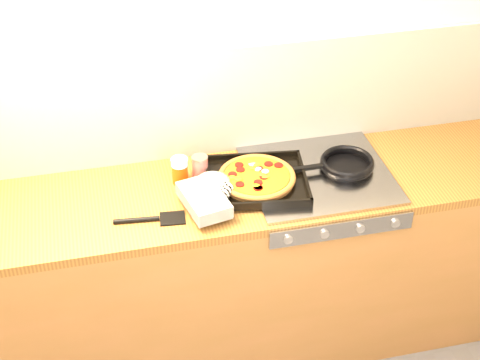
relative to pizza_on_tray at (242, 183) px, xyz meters
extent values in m
plane|color=beige|center=(-0.10, 0.34, 0.31)|extent=(3.20, 0.00, 3.20)
cube|color=white|center=(-0.10, 0.32, 0.21)|extent=(3.20, 0.02, 0.50)
cube|color=#8F5C37|center=(-0.10, 0.04, -0.51)|extent=(3.20, 0.60, 0.86)
cube|color=brown|center=(-0.10, 0.04, -0.06)|extent=(3.20, 0.60, 0.04)
cube|color=gray|center=(0.35, -0.26, -0.09)|extent=(0.60, 0.03, 0.08)
cylinder|color=#A5A5AA|center=(0.12, -0.28, -0.09)|extent=(0.04, 0.02, 0.04)
cylinder|color=#A5A5AA|center=(0.27, -0.28, -0.09)|extent=(0.04, 0.02, 0.04)
cylinder|color=#A5A5AA|center=(0.42, -0.28, -0.09)|extent=(0.04, 0.02, 0.04)
cylinder|color=#A5A5AA|center=(0.57, -0.28, -0.09)|extent=(0.04, 0.02, 0.04)
cube|color=gray|center=(0.35, 0.04, -0.04)|extent=(0.60, 0.56, 0.02)
cube|color=black|center=(0.07, 0.02, -0.02)|extent=(0.46, 0.42, 0.01)
cube|color=black|center=(0.09, 0.20, -0.01)|extent=(0.41, 0.07, 0.02)
cube|color=black|center=(0.05, -0.15, -0.01)|extent=(0.41, 0.07, 0.02)
cube|color=black|center=(0.27, 0.00, -0.01)|extent=(0.06, 0.36, 0.02)
cube|color=black|center=(-0.13, 0.05, -0.01)|extent=(0.06, 0.36, 0.02)
cylinder|color=#A45F2F|center=(0.07, 0.02, -0.01)|extent=(0.35, 0.35, 0.02)
torus|color=#A45F2F|center=(0.07, 0.02, 0.00)|extent=(0.37, 0.37, 0.02)
cylinder|color=orange|center=(0.07, 0.02, 0.01)|extent=(0.31, 0.31, 0.01)
cylinder|color=maroon|center=(0.09, 0.01, 0.01)|extent=(0.04, 0.04, 0.01)
cylinder|color=maroon|center=(0.01, 0.11, 0.01)|extent=(0.04, 0.04, 0.01)
cylinder|color=maroon|center=(0.05, -0.07, 0.01)|extent=(0.04, 0.04, 0.01)
cylinder|color=maroon|center=(-0.03, 0.05, 0.01)|extent=(0.04, 0.04, 0.01)
cylinder|color=maroon|center=(0.14, 0.09, 0.01)|extent=(0.04, 0.04, 0.01)
cylinder|color=maroon|center=(0.09, 0.07, 0.01)|extent=(0.04, 0.04, 0.01)
cylinder|color=maroon|center=(-0.01, -0.02, 0.01)|extent=(0.04, 0.04, 0.01)
cylinder|color=maroon|center=(0.18, 0.07, 0.01)|extent=(0.04, 0.04, 0.01)
cylinder|color=maroon|center=(0.05, -0.06, 0.01)|extent=(0.04, 0.04, 0.01)
cylinder|color=maroon|center=(0.06, -0.03, 0.01)|extent=(0.04, 0.04, 0.01)
cylinder|color=maroon|center=(0.01, 0.08, 0.01)|extent=(0.04, 0.04, 0.01)
ellipsoid|color=gold|center=(-0.01, 0.02, 0.01)|extent=(0.03, 0.03, 0.01)
ellipsoid|color=gold|center=(-0.04, 0.03, 0.01)|extent=(0.03, 0.03, 0.01)
ellipsoid|color=gold|center=(0.07, 0.08, 0.01)|extent=(0.03, 0.03, 0.01)
ellipsoid|color=gold|center=(0.07, 0.12, 0.01)|extent=(0.03, 0.03, 0.01)
ellipsoid|color=gold|center=(0.05, -0.05, 0.01)|extent=(0.03, 0.03, 0.01)
ellipsoid|color=gold|center=(0.10, 0.00, 0.01)|extent=(0.03, 0.03, 0.01)
ellipsoid|color=gold|center=(0.09, 0.02, 0.01)|extent=(0.03, 0.03, 0.01)
ellipsoid|color=gold|center=(-0.01, 0.01, 0.01)|extent=(0.03, 0.03, 0.01)
ellipsoid|color=gold|center=(0.08, 0.10, 0.01)|extent=(0.03, 0.03, 0.01)
ellipsoid|color=silver|center=(0.07, 0.11, 0.01)|extent=(0.04, 0.04, 0.01)
ellipsoid|color=silver|center=(0.09, 0.06, 0.01)|extent=(0.04, 0.04, 0.01)
ellipsoid|color=silver|center=(0.11, 0.04, 0.01)|extent=(0.04, 0.04, 0.01)
cube|color=black|center=(-0.18, -0.09, 0.01)|extent=(0.19, 0.27, 0.06)
ellipsoid|color=black|center=(-0.12, 0.01, 0.01)|extent=(0.16, 0.16, 0.06)
cylinder|color=black|center=(-0.10, -0.07, 0.01)|extent=(0.10, 0.12, 0.05)
cylinder|color=black|center=(0.47, 0.05, -0.02)|extent=(0.22, 0.22, 0.01)
torus|color=black|center=(0.47, 0.05, 0.00)|extent=(0.24, 0.24, 0.02)
cube|color=black|center=(0.29, 0.04, 0.00)|extent=(0.17, 0.02, 0.01)
cylinder|color=#9C0C14|center=(-0.15, 0.15, 0.00)|extent=(0.09, 0.09, 0.09)
cylinder|color=#B2B2B7|center=(-0.15, 0.15, 0.05)|extent=(0.09, 0.09, 0.01)
cylinder|color=#B2B2B7|center=(-0.15, 0.15, -0.04)|extent=(0.09, 0.09, 0.01)
cylinder|color=#D1450C|center=(-0.24, 0.12, 0.00)|extent=(0.09, 0.09, 0.09)
cylinder|color=silver|center=(-0.24, 0.12, 0.06)|extent=(0.09, 0.09, 0.03)
cylinder|color=#996E41|center=(-0.03, 0.20, -0.03)|extent=(0.26, 0.04, 0.02)
ellipsoid|color=#996E41|center=(0.11, 0.21, -0.03)|extent=(0.06, 0.04, 0.02)
cube|color=black|center=(-0.31, -0.11, -0.04)|extent=(0.11, 0.09, 0.01)
cylinder|color=black|center=(-0.45, -0.10, -0.03)|extent=(0.18, 0.04, 0.02)
camera|label=1|loc=(-0.56, -2.39, 1.77)|focal=55.00mm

